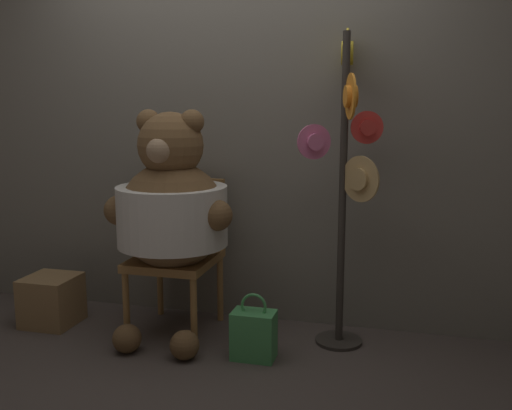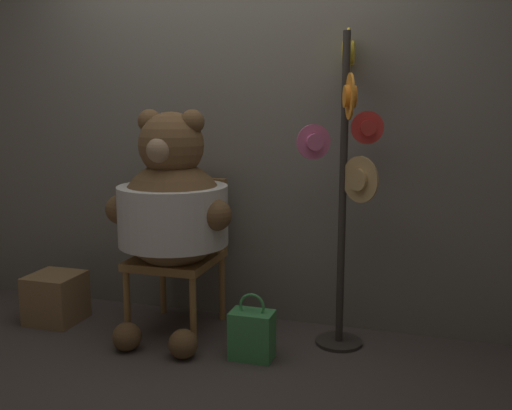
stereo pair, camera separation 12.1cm
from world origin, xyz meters
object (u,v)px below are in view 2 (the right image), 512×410
object	(u,v)px
chair	(181,247)
hat_display_rack	(346,166)
teddy_bear	(172,208)
handbag_on_ground	(252,334)

from	to	relation	value
chair	hat_display_rack	size ratio (longest dim) A/B	0.51
teddy_bear	hat_display_rack	xyz separation A→B (m)	(1.00, 0.16, 0.26)
hat_display_rack	handbag_on_ground	world-z (taller)	hat_display_rack
teddy_bear	hat_display_rack	world-z (taller)	hat_display_rack
handbag_on_ground	hat_display_rack	bearing A→B (deg)	36.33
handbag_on_ground	chair	bearing A→B (deg)	149.11
teddy_bear	handbag_on_ground	size ratio (longest dim) A/B	3.63
chair	hat_display_rack	bearing A→B (deg)	-0.72
chair	teddy_bear	distance (m)	0.34
hat_display_rack	handbag_on_ground	xyz separation A→B (m)	(-0.45, -0.33, -0.93)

